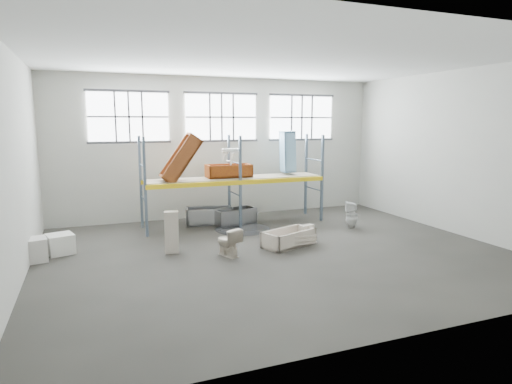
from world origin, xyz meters
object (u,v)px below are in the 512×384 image
toilet_white (352,215)px  bathtub_beige (289,238)px  carton_near (31,250)px  blue_tub_upright (288,152)px  steel_tub_left (209,216)px  toilet_beige (228,242)px  steel_tub_right (234,216)px  cistern_tall (172,232)px  bucket (277,244)px  rust_tub_flat (229,171)px

toilet_white → bathtub_beige: bearing=-43.2°
carton_near → bathtub_beige: bearing=-8.7°
blue_tub_upright → steel_tub_left: bearing=177.4°
toilet_beige → carton_near: (-4.69, 1.30, -0.08)m
steel_tub_right → carton_near: carton_near is taller
carton_near → toilet_beige: bearing=-15.5°
toilet_white → steel_tub_left: (-4.23, 2.24, -0.15)m
bathtub_beige → steel_tub_left: (-1.39, 3.40, 0.06)m
cistern_tall → bucket: cistern_tall is taller
toilet_beige → steel_tub_right: size_ratio=0.52×
bathtub_beige → steel_tub_left: size_ratio=1.00×
blue_tub_upright → carton_near: bearing=-164.2°
blue_tub_upright → toilet_beige: bearing=-133.2°
steel_tub_left → steel_tub_right: steel_tub_left is taller
steel_tub_right → bathtub_beige: bearing=-79.4°
cistern_tall → toilet_white: size_ratio=1.30×
bucket → carton_near: size_ratio=0.50×
cistern_tall → bucket: size_ratio=3.24×
cistern_tall → bucket: bearing=-6.1°
bathtub_beige → toilet_beige: (-1.87, -0.29, 0.15)m
steel_tub_left → blue_tub_upright: (2.87, -0.13, 2.12)m
cistern_tall → blue_tub_upright: 5.72m
toilet_beige → carton_near: bearing=-36.8°
rust_tub_flat → bucket: rust_tub_flat is taller
cistern_tall → toilet_white: (6.00, 0.67, -0.13)m
toilet_white → rust_tub_flat: rust_tub_flat is taller
steel_tub_left → blue_tub_upright: bearing=-2.6°
steel_tub_left → bucket: (0.90, -3.69, -0.11)m
toilet_white → steel_tub_left: 4.78m
toilet_white → steel_tub_right: toilet_white is taller
carton_near → steel_tub_left: bearing=24.9°
steel_tub_left → carton_near: carton_near is taller
bathtub_beige → rust_tub_flat: size_ratio=1.02×
blue_tub_upright → toilet_white: bearing=-57.3°
toilet_white → steel_tub_left: size_ratio=0.57×
rust_tub_flat → toilet_beige: bearing=-108.1°
toilet_beige → toilet_white: bearing=175.8°
steel_tub_left → steel_tub_right: bearing=-21.2°
rust_tub_flat → carton_near: 6.37m
rust_tub_flat → carton_near: size_ratio=2.19×
toilet_white → cistern_tall: bearing=-59.2°
cistern_tall → rust_tub_flat: (2.42, 2.64, 1.26)m
cistern_tall → steel_tub_right: 3.67m
bucket → carton_near: (-6.06, 1.30, 0.12)m
toilet_beige → toilet_white: 4.92m
steel_tub_left → blue_tub_upright: blue_tub_upright is taller
toilet_beige → cistern_tall: (-1.30, 0.79, 0.18)m
cistern_tall → toilet_white: 6.04m
cistern_tall → carton_near: (-3.38, 0.51, -0.27)m
steel_tub_left → bucket: 3.80m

